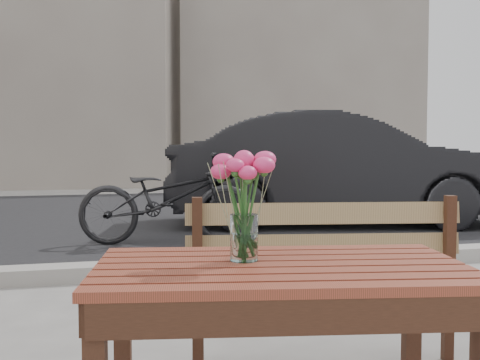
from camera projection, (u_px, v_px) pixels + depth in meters
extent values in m
cube|color=black|center=(146.00, 216.00, 8.65)|extent=(30.00, 8.00, 0.00)
cube|color=#98958F|center=(193.00, 267.00, 4.78)|extent=(30.00, 0.25, 0.12)
cube|color=gray|center=(292.00, 76.00, 17.44)|extent=(7.00, 3.00, 6.00)
cube|color=brown|center=(281.00, 268.00, 1.80)|extent=(1.20, 0.83, 0.03)
cube|color=#311B10|center=(123.00, 352.00, 2.06)|extent=(0.06, 0.06, 0.65)
cube|color=#311B10|center=(411.00, 345.00, 2.13)|extent=(0.06, 0.06, 0.65)
cube|color=olive|center=(333.00, 285.00, 2.66)|extent=(1.35, 0.57, 0.03)
cube|color=olive|center=(324.00, 229.00, 2.84)|extent=(1.29, 0.25, 0.36)
cube|color=#311B10|center=(198.00, 344.00, 2.48)|extent=(0.05, 0.05, 0.43)
cube|color=#311B10|center=(478.00, 337.00, 2.57)|extent=(0.05, 0.05, 0.43)
cube|color=#311B10|center=(197.00, 283.00, 2.76)|extent=(0.05, 0.05, 0.79)
cube|color=#311B10|center=(450.00, 279.00, 2.85)|extent=(0.05, 0.05, 0.79)
cylinder|color=white|center=(244.00, 237.00, 1.84)|extent=(0.09, 0.09, 0.14)
cylinder|color=#2C6628|center=(244.00, 214.00, 1.84)|extent=(0.05, 0.05, 0.29)
imported|color=black|center=(338.00, 169.00, 7.75)|extent=(4.58, 2.43, 1.43)
imported|color=black|center=(167.00, 199.00, 6.18)|extent=(1.92, 1.04, 0.96)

